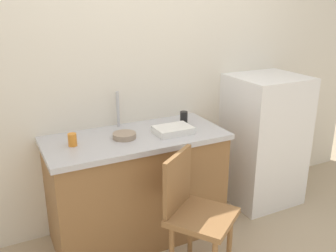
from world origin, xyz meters
The scene contains 10 objects.
back_wall centered at (0.00, 1.00, 1.20)m, with size 4.80×0.10×2.41m, color silver.
cabinet_base centered at (-0.19, 0.65, 0.41)m, with size 1.32×0.60×0.82m, color olive.
countertop centered at (-0.19, 0.65, 0.84)m, with size 1.36×0.64×0.04m, color #B7B7BC.
faucet centered at (-0.23, 0.90, 1.01)m, with size 0.02×0.02×0.29m, color #B7B7BC.
refrigerator centered at (1.08, 0.66, 0.60)m, with size 0.63×0.57×1.20m, color white.
chair centered at (-0.03, 0.05, 0.50)m, with size 0.56×0.56×0.89m.
dish_tray centered at (0.09, 0.57, 0.89)m, with size 0.28×0.20×0.05m, color white.
terracotta_bowl centered at (-0.29, 0.63, 0.88)m, with size 0.17×0.17×0.04m, color gray.
cup_orange centered at (-0.66, 0.65, 0.91)m, with size 0.06×0.06×0.09m, color orange.
cup_black centered at (0.26, 0.72, 0.92)m, with size 0.06×0.06×0.10m, color black.
Camera 1 is at (-1.14, -1.78, 1.83)m, focal length 39.52 mm.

